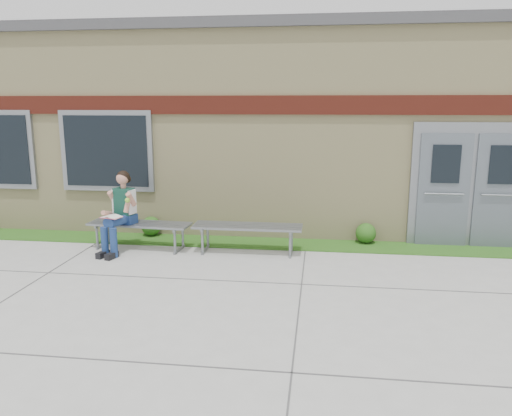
# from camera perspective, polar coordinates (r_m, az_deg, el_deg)

# --- Properties ---
(ground) EXTENTS (80.00, 80.00, 0.00)m
(ground) POSITION_cam_1_polar(r_m,az_deg,el_deg) (7.15, -3.09, -9.75)
(ground) COLOR #9E9E99
(ground) RESTS_ON ground
(grass_strip) EXTENTS (16.00, 0.80, 0.02)m
(grass_strip) POSITION_cam_1_polar(r_m,az_deg,el_deg) (9.58, -0.28, -4.01)
(grass_strip) COLOR #175215
(grass_strip) RESTS_ON ground
(school_building) EXTENTS (16.20, 6.22, 4.20)m
(school_building) POSITION_cam_1_polar(r_m,az_deg,el_deg) (12.59, 1.79, 9.47)
(school_building) COLOR beige
(school_building) RESTS_ON ground
(bench_left) EXTENTS (1.90, 0.64, 0.49)m
(bench_left) POSITION_cam_1_polar(r_m,az_deg,el_deg) (9.40, -13.13, -2.32)
(bench_left) COLOR slate
(bench_left) RESTS_ON ground
(bench_right) EXTENTS (1.94, 0.54, 0.50)m
(bench_right) POSITION_cam_1_polar(r_m,az_deg,el_deg) (8.91, -0.98, -2.70)
(bench_right) COLOR slate
(bench_right) RESTS_ON ground
(girl) EXTENTS (0.56, 0.92, 1.45)m
(girl) POSITION_cam_1_polar(r_m,az_deg,el_deg) (9.22, -15.31, -0.27)
(girl) COLOR navy
(girl) RESTS_ON ground
(shrub_mid) EXTENTS (0.38, 0.38, 0.38)m
(shrub_mid) POSITION_cam_1_polar(r_m,az_deg,el_deg) (10.25, -11.90, -2.04)
(shrub_mid) COLOR #175215
(shrub_mid) RESTS_ON grass_strip
(shrub_east) EXTENTS (0.38, 0.38, 0.38)m
(shrub_east) POSITION_cam_1_polar(r_m,az_deg,el_deg) (9.73, 12.44, -2.82)
(shrub_east) COLOR #175215
(shrub_east) RESTS_ON grass_strip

